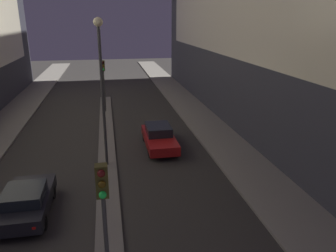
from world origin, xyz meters
name	(u,v)px	position (x,y,z in m)	size (l,w,h in m)	color
median_strip	(107,150)	(0.00, 15.94, 0.07)	(1.06, 29.88, 0.15)	#66605B
traffic_light_near	(104,207)	(0.00, 3.66, 3.48)	(0.32, 0.42, 4.54)	#383838
traffic_light_mid	(103,75)	(0.00, 25.19, 3.48)	(0.32, 0.42, 4.54)	#383838
street_lamp	(101,72)	(0.00, 13.63, 5.47)	(0.49, 0.49, 8.10)	#383838
car_left_lane	(26,201)	(-3.44, 9.25, 0.72)	(1.91, 4.10, 1.39)	black
car_right_lane	(159,137)	(3.44, 16.00, 0.74)	(1.84, 4.72, 1.47)	maroon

